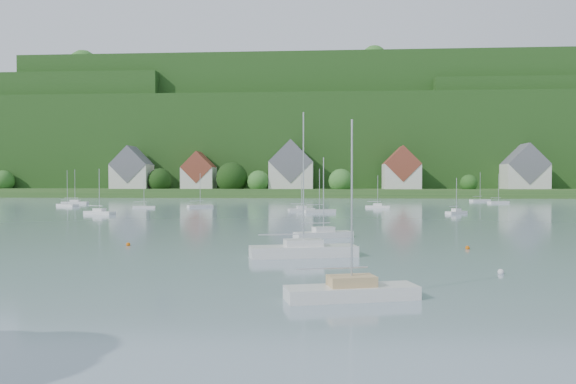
{
  "coord_description": "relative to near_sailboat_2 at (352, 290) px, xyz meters",
  "views": [
    {
      "loc": [
        16.84,
        -13.13,
        5.74
      ],
      "look_at": [
        11.1,
        75.0,
        4.0
      ],
      "focal_mm": 33.96,
      "sensor_mm": 36.0,
      "label": 1
    }
  ],
  "objects": [
    {
      "name": "mooring_buoy_2",
      "position": [
        10.8,
        20.25,
        -0.46
      ],
      "size": [
        0.38,
        0.38,
        0.38
      ],
      "primitive_type": "sphere",
      "color": "#CA5707",
      "rests_on": "ground"
    },
    {
      "name": "near_sailboat_4",
      "position": [
        -2.89,
        14.87,
        0.07
      ],
      "size": [
        8.45,
        4.15,
        10.99
      ],
      "rotation": [
        0.0,
        0.0,
        0.24
      ],
      "color": "silver",
      "rests_on": "ground"
    },
    {
      "name": "village_building_4",
      "position": [
        71.79,
        176.65,
        9.13
      ],
      "size": [
        15.0,
        10.4,
        16.5
      ],
      "color": "beige",
      "rests_on": "far_shore_strip"
    },
    {
      "name": "mooring_buoy_1",
      "position": [
        9.61,
        7.9,
        -0.46
      ],
      "size": [
        0.39,
        0.39,
        0.39
      ],
      "primitive_type": "sphere",
      "color": "silver",
      "rests_on": "ground"
    },
    {
      "name": "village_building_2",
      "position": [
        -13.21,
        174.65,
        9.81
      ],
      "size": [
        16.0,
        11.44,
        18.0
      ],
      "color": "beige",
      "rests_on": "far_shore_strip"
    },
    {
      "name": "mooring_buoy_0",
      "position": [
        -18.69,
        20.73,
        -0.46
      ],
      "size": [
        0.39,
        0.39,
        0.39
      ],
      "primitive_type": "sphere",
      "color": "#CA5707",
      "rests_on": "ground"
    },
    {
      "name": "village_building_1",
      "position": [
        -48.21,
        175.65,
        8.3
      ],
      "size": [
        12.0,
        9.36,
        14.0
      ],
      "color": "beige",
      "rests_on": "far_shore_strip"
    },
    {
      "name": "mooring_buoy_3",
      "position": [
        -3.34,
        31.49,
        -0.46
      ],
      "size": [
        0.48,
        0.48,
        0.48
      ],
      "primitive_type": "sphere",
      "color": "#CA5707",
      "rests_on": "ground"
    },
    {
      "name": "far_sailboat_cluster",
      "position": [
        -18.18,
        100.0,
        -0.09
      ],
      "size": [
        206.27,
        73.48,
        8.71
      ],
      "color": "silver",
      "rests_on": "ground"
    },
    {
      "name": "forested_ridge",
      "position": [
        -17.82,
        255.21,
        22.43
      ],
      "size": [
        620.0,
        181.22,
        69.89
      ],
      "color": "#143B13",
      "rests_on": "ground"
    },
    {
      "name": "near_sailboat_3",
      "position": [
        -1.36,
        28.92,
        -0.02
      ],
      "size": [
        6.21,
        4.04,
        8.16
      ],
      "rotation": [
        0.0,
        0.0,
        0.43
      ],
      "color": "silver",
      "rests_on": "ground"
    },
    {
      "name": "village_building_3",
      "position": [
        26.79,
        172.65,
        8.97
      ],
      "size": [
        13.0,
        10.4,
        15.5
      ],
      "color": "beige",
      "rests_on": "far_shore_strip"
    },
    {
      "name": "village_building_0",
      "position": [
        -73.21,
        173.65,
        9.06
      ],
      "size": [
        14.0,
        10.4,
        16.0
      ],
      "color": "beige",
      "rests_on": "far_shore_strip"
    },
    {
      "name": "far_shore_strip",
      "position": [
        -18.21,
        186.65,
        1.04
      ],
      "size": [
        600.0,
        60.0,
        3.0
      ],
      "primitive_type": "cube",
      "color": "#28521E",
      "rests_on": "ground"
    },
    {
      "name": "near_sailboat_2",
      "position": [
        0.0,
        0.0,
        0.0
      ],
      "size": [
        6.71,
        3.4,
        8.73
      ],
      "rotation": [
        0.0,
        0.0,
        0.26
      ],
      "color": "silver",
      "rests_on": "ground"
    }
  ]
}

